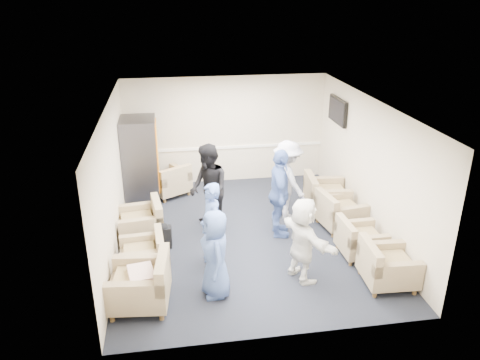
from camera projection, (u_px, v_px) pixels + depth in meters
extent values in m
plane|color=black|center=(246.00, 235.00, 9.49)|extent=(6.00, 6.00, 0.00)
plane|color=white|center=(246.00, 104.00, 8.46)|extent=(6.00, 6.00, 0.00)
cube|color=beige|center=(226.00, 130.00, 11.71)|extent=(5.00, 0.02, 2.70)
cube|color=beige|center=(284.00, 255.00, 6.23)|extent=(5.00, 0.02, 2.70)
cube|color=beige|center=(112.00, 181.00, 8.61)|extent=(0.02, 6.00, 2.70)
cube|color=beige|center=(369.00, 166.00, 9.34)|extent=(0.02, 6.00, 2.70)
cube|color=white|center=(226.00, 147.00, 11.87)|extent=(4.98, 0.04, 0.06)
cube|color=black|center=(338.00, 111.00, 10.70)|extent=(0.07, 1.00, 0.58)
cube|color=black|center=(336.00, 111.00, 10.70)|extent=(0.01, 0.92, 0.50)
cube|color=#46464D|center=(339.00, 117.00, 10.77)|extent=(0.04, 0.10, 0.25)
cube|color=#917E5D|center=(139.00, 290.00, 7.30)|extent=(1.01, 1.01, 0.30)
cube|color=#927D50|center=(138.00, 279.00, 7.23)|extent=(0.69, 0.65, 0.11)
cube|color=#917E5D|center=(162.00, 270.00, 7.18)|extent=(0.25, 0.92, 0.43)
cube|color=#917E5D|center=(143.00, 259.00, 8.23)|extent=(0.81, 0.81, 0.25)
cube|color=#927D50|center=(142.00, 251.00, 8.17)|extent=(0.56, 0.53, 0.09)
cube|color=#917E5D|center=(159.00, 242.00, 8.18)|extent=(0.18, 0.76, 0.36)
cube|color=#917E5D|center=(140.00, 227.00, 9.26)|extent=(0.95, 0.95, 0.28)
cube|color=#927D50|center=(139.00, 219.00, 9.18)|extent=(0.65, 0.62, 0.10)
cube|color=#917E5D|center=(157.00, 210.00, 9.22)|extent=(0.25, 0.86, 0.40)
cube|color=#917E5D|center=(388.00, 271.00, 7.85)|extent=(0.87, 0.87, 0.27)
cube|color=#927D50|center=(389.00, 261.00, 7.78)|extent=(0.60, 0.57, 0.10)
cube|color=#917E5D|center=(370.00, 255.00, 7.69)|extent=(0.18, 0.84, 0.39)
cube|color=#917E5D|center=(361.00, 244.00, 8.71)|extent=(0.79, 0.79, 0.25)
cube|color=#927D50|center=(362.00, 236.00, 8.65)|extent=(0.55, 0.51, 0.09)
cube|color=#917E5D|center=(346.00, 231.00, 8.54)|extent=(0.14, 0.78, 0.36)
cube|color=#917E5D|center=(340.00, 216.00, 9.73)|extent=(0.95, 0.95, 0.28)
cube|color=#927D50|center=(341.00, 208.00, 9.66)|extent=(0.66, 0.62, 0.10)
cube|color=#917E5D|center=(326.00, 204.00, 9.51)|extent=(0.26, 0.85, 0.39)
cube|color=#917E5D|center=(327.00, 200.00, 10.44)|extent=(0.98, 0.98, 0.30)
cube|color=#927D50|center=(327.00, 191.00, 10.36)|extent=(0.68, 0.64, 0.11)
cube|color=#917E5D|center=(311.00, 185.00, 10.28)|extent=(0.23, 0.91, 0.42)
cube|color=#917E5D|center=(169.00, 184.00, 11.29)|extent=(1.14, 1.14, 0.28)
cube|color=#927D50|center=(168.00, 177.00, 11.22)|extent=(0.76, 0.77, 0.10)
cube|color=#917E5D|center=(176.00, 176.00, 10.91)|extent=(0.79, 0.54, 0.39)
cube|color=#46464D|center=(140.00, 160.00, 10.74)|extent=(0.78, 0.93, 1.97)
cube|color=#DF4804|center=(158.00, 155.00, 10.76)|extent=(0.02, 0.79, 1.58)
cube|color=black|center=(160.00, 188.00, 11.07)|extent=(0.02, 0.47, 0.12)
cube|color=black|center=(164.00, 237.00, 9.00)|extent=(0.31, 0.23, 0.43)
sphere|color=black|center=(163.00, 228.00, 8.93)|extent=(0.21, 0.21, 0.21)
cube|color=silver|center=(141.00, 275.00, 7.21)|extent=(0.46, 0.56, 0.14)
imported|color=#4460A5|center=(215.00, 254.00, 7.41)|extent=(0.55, 0.77, 1.49)
imported|color=#4460A5|center=(211.00, 226.00, 8.16)|extent=(0.51, 0.66, 1.60)
imported|color=black|center=(209.00, 189.00, 9.36)|extent=(0.89, 1.04, 1.84)
imported|color=white|center=(287.00, 180.00, 9.98)|extent=(1.00, 1.27, 1.72)
imported|color=#4460A5|center=(279.00, 194.00, 9.19)|extent=(0.59, 1.12, 1.81)
imported|color=white|center=(303.00, 240.00, 7.82)|extent=(0.89, 1.46, 1.50)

